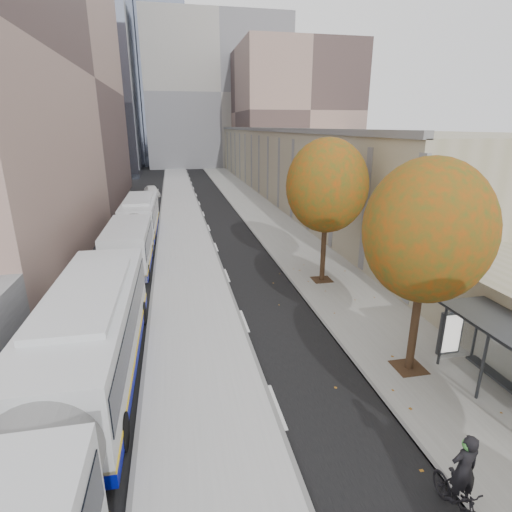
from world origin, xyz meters
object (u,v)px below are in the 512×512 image
object	(u,v)px
cyclist	(460,488)
distant_car	(152,191)
bus_far	(136,226)
bus_near	(59,418)

from	to	relation	value
cyclist	distant_car	distance (m)	47.23
cyclist	distant_car	size ratio (longest dim) A/B	0.56
distant_car	cyclist	bearing A→B (deg)	-90.31
bus_far	distant_car	world-z (taller)	bus_far
cyclist	distant_car	bearing A→B (deg)	101.56
bus_far	distant_car	distance (m)	22.62
bus_far	cyclist	distance (m)	25.39
distant_car	bus_far	bearing A→B (deg)	-101.06
bus_near	distant_car	xyz separation A→B (m)	(0.36, 43.40, -1.04)
cyclist	bus_far	bearing A→B (deg)	111.13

